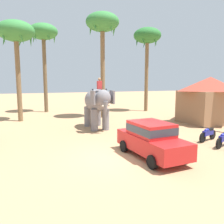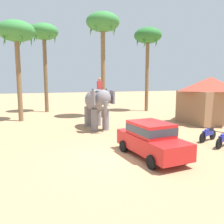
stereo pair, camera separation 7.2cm
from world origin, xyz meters
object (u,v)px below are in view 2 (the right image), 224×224
object	(u,v)px
car_sedan_foreground	(151,138)
motorcycle_mid_row	(224,139)
palm_tree_near_hut	(103,26)
elephant_with_mahout	(97,103)
palm_tree_far_back	(16,34)
motorcycle_fourth_in_row	(208,134)
palm_tree_behind_elephant	(44,35)
roadside_hut	(210,99)
palm_tree_left_of_road	(148,39)

from	to	relation	value
car_sedan_foreground	motorcycle_mid_row	bearing A→B (deg)	0.84
car_sedan_foreground	palm_tree_near_hut	bearing A→B (deg)	83.10
elephant_with_mahout	palm_tree_far_back	distance (m)	9.73
motorcycle_fourth_in_row	palm_tree_behind_elephant	size ratio (longest dim) A/B	0.17
elephant_with_mahout	roadside_hut	bearing A→B (deg)	-5.40
motorcycle_mid_row	palm_tree_near_hut	distance (m)	15.09
car_sedan_foreground	roadside_hut	size ratio (longest dim) A/B	0.83
motorcycle_fourth_in_row	palm_tree_left_of_road	xyz separation A→B (m)	(3.14, 13.63, 8.05)
elephant_with_mahout	motorcycle_mid_row	distance (m)	8.96
elephant_with_mahout	motorcycle_mid_row	bearing A→B (deg)	-53.40
car_sedan_foreground	palm_tree_near_hut	size ratio (longest dim) A/B	0.42
palm_tree_near_hut	car_sedan_foreground	bearing A→B (deg)	-96.90
motorcycle_mid_row	motorcycle_fourth_in_row	size ratio (longest dim) A/B	0.99
elephant_with_mahout	motorcycle_mid_row	world-z (taller)	elephant_with_mahout
car_sedan_foreground	elephant_with_mahout	xyz separation A→B (m)	(-0.61, 7.16, 1.06)
palm_tree_near_hut	palm_tree_far_back	size ratio (longest dim) A/B	1.15
motorcycle_fourth_in_row	palm_tree_near_hut	xyz separation A→B (m)	(-3.23, 10.87, 8.36)
elephant_with_mahout	palm_tree_near_hut	size ratio (longest dim) A/B	0.38
motorcycle_fourth_in_row	palm_tree_left_of_road	distance (m)	16.14
palm_tree_far_back	palm_tree_near_hut	bearing A→B (deg)	-3.62
palm_tree_near_hut	palm_tree_left_of_road	world-z (taller)	palm_tree_near_hut
palm_tree_behind_elephant	roadside_hut	bearing A→B (deg)	-42.95
motorcycle_fourth_in_row	roadside_hut	bearing A→B (deg)	46.82
motorcycle_mid_row	palm_tree_left_of_road	xyz separation A→B (m)	(3.20, 14.92, 8.05)
elephant_with_mahout	palm_tree_left_of_road	size ratio (longest dim) A/B	0.40
palm_tree_near_hut	roadside_hut	bearing A→B (deg)	-37.57
palm_tree_left_of_road	motorcycle_fourth_in_row	bearing A→B (deg)	-102.97
elephant_with_mahout	motorcycle_fourth_in_row	xyz separation A→B (m)	(5.32, -5.80, -1.53)
motorcycle_mid_row	palm_tree_behind_elephant	bearing A→B (deg)	114.45
palm_tree_near_hut	roadside_hut	size ratio (longest dim) A/B	1.98
car_sedan_foreground	elephant_with_mahout	size ratio (longest dim) A/B	1.09
palm_tree_near_hut	palm_tree_left_of_road	distance (m)	6.95
motorcycle_mid_row	palm_tree_near_hut	bearing A→B (deg)	104.63
palm_tree_behind_elephant	roadside_hut	xyz separation A→B (m)	(12.88, -11.99, -6.63)
palm_tree_left_of_road	elephant_with_mahout	bearing A→B (deg)	-137.22
motorcycle_mid_row	palm_tree_near_hut	size ratio (longest dim) A/B	0.17
roadside_hut	palm_tree_far_back	bearing A→B (deg)	157.34
car_sedan_foreground	palm_tree_behind_elephant	world-z (taller)	palm_tree_behind_elephant
car_sedan_foreground	palm_tree_behind_elephant	distance (m)	20.14
elephant_with_mahout	palm_tree_left_of_road	xyz separation A→B (m)	(8.46, 7.83, 6.53)
elephant_with_mahout	motorcycle_fourth_in_row	size ratio (longest dim) A/B	2.25
palm_tree_far_back	elephant_with_mahout	bearing A→B (deg)	-44.52
motorcycle_mid_row	roadside_hut	distance (m)	7.88
palm_tree_left_of_road	car_sedan_foreground	bearing A→B (deg)	-117.65
elephant_with_mahout	motorcycle_mid_row	size ratio (longest dim) A/B	2.26
motorcycle_fourth_in_row	motorcycle_mid_row	bearing A→B (deg)	-92.59
palm_tree_behind_elephant	palm_tree_left_of_road	size ratio (longest dim) A/B	1.03
palm_tree_left_of_road	motorcycle_mid_row	bearing A→B (deg)	-102.10
elephant_with_mahout	motorcycle_fourth_in_row	distance (m)	8.02
elephant_with_mahout	car_sedan_foreground	bearing A→B (deg)	-85.11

